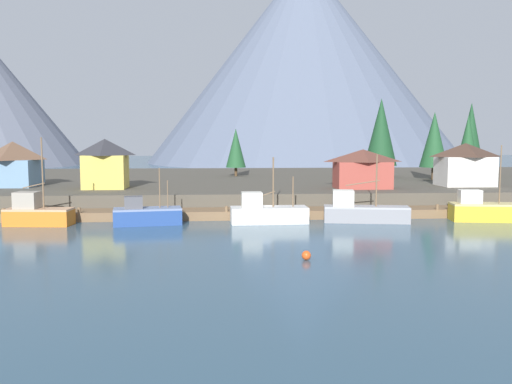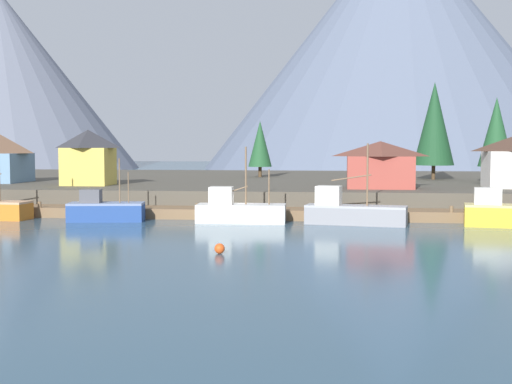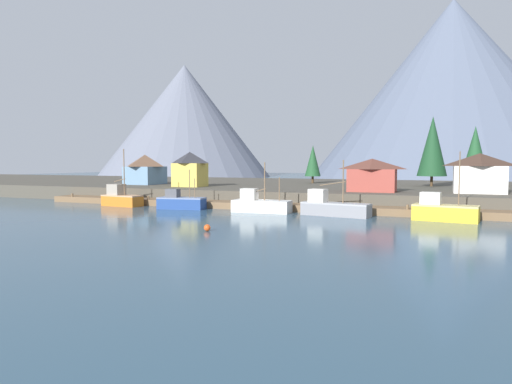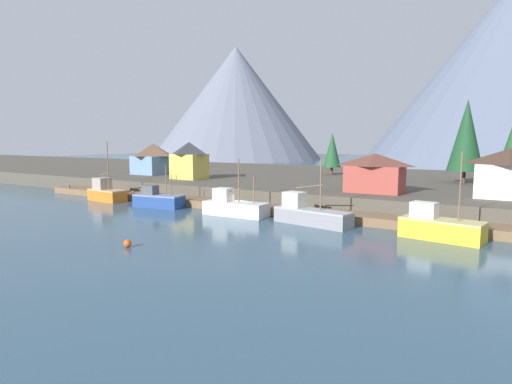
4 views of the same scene
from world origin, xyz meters
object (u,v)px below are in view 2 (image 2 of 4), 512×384
object	(u,v)px
fishing_boat_white	(239,211)
fishing_boat_grey	(352,212)
house_red	(380,164)
conifer_back_left	(260,144)
fishing_boat_yellow	(505,213)
conifer_mid_left	(496,132)
fishing_boat_blue	(105,210)
channel_buoy	(220,249)
house_yellow	(88,157)
conifer_near_right	(434,124)

from	to	relation	value
fishing_boat_white	fishing_boat_grey	bearing A→B (deg)	-3.38
fishing_boat_white	fishing_boat_grey	xyz separation A→B (m)	(10.45, -0.27, 0.07)
house_red	conifer_back_left	distance (m)	28.94
fishing_boat_white	house_red	size ratio (longest dim) A/B	1.12
fishing_boat_yellow	conifer_mid_left	distance (m)	28.51
fishing_boat_yellow	conifer_mid_left	size ratio (longest dim) A/B	0.78
fishing_boat_blue	fishing_boat_white	distance (m)	12.83
fishing_boat_white	channel_buoy	distance (m)	18.27
house_red	house_yellow	xyz separation A→B (m)	(-33.71, 2.17, 0.70)
fishing_boat_yellow	conifer_mid_left	xyz separation A→B (m)	(5.05, 27.00, 7.66)
fishing_boat_blue	house_red	distance (m)	29.77
conifer_near_right	conifer_mid_left	world-z (taller)	conifer_near_right
fishing_boat_grey	channel_buoy	size ratio (longest dim) A/B	13.39
fishing_boat_blue	conifer_near_right	size ratio (longest dim) A/B	0.56
fishing_boat_white	fishing_boat_yellow	size ratio (longest dim) A/B	1.00
house_yellow	fishing_boat_yellow	bearing A→B (deg)	-18.78
fishing_boat_blue	conifer_back_left	size ratio (longest dim) A/B	0.90
house_yellow	channel_buoy	bearing A→B (deg)	-57.05
house_yellow	house_red	bearing A→B (deg)	-3.68
channel_buoy	fishing_boat_blue	bearing A→B (deg)	128.32
fishing_boat_white	fishing_boat_yellow	world-z (taller)	fishing_boat_yellow
fishing_boat_blue	conifer_mid_left	bearing A→B (deg)	24.32
fishing_boat_blue	house_red	world-z (taller)	house_red
fishing_boat_yellow	conifer_near_right	distance (m)	34.01
fishing_boat_blue	fishing_boat_yellow	xyz separation A→B (m)	(36.81, -0.04, 0.15)
fishing_boat_white	conifer_back_left	bearing A→B (deg)	91.37
conifer_near_right	conifer_mid_left	distance (m)	9.06
conifer_mid_left	channel_buoy	world-z (taller)	conifer_mid_left
fishing_boat_white	conifer_near_right	xyz separation A→B (m)	(22.16, 32.45, 8.99)
conifer_near_right	conifer_mid_left	size ratio (longest dim) A/B	1.23
fishing_boat_white	channel_buoy	xyz separation A→B (m)	(1.33, -18.20, -0.75)
fishing_boat_white	conifer_mid_left	distance (m)	40.18
house_red	channel_buoy	distance (m)	33.42
conifer_back_left	conifer_near_right	bearing A→B (deg)	-9.61
fishing_boat_blue	conifer_back_left	xyz separation A→B (m)	(10.74, 36.84, 6.31)
conifer_near_right	fishing_boat_yellow	bearing A→B (deg)	-86.82
conifer_mid_left	fishing_boat_white	bearing A→B (deg)	-137.42
fishing_boat_blue	fishing_boat_grey	bearing A→B (deg)	-8.43
fishing_boat_white	house_yellow	distance (m)	25.17
fishing_boat_white	fishing_boat_grey	size ratio (longest dim) A/B	0.89
conifer_back_left	channel_buoy	size ratio (longest dim) A/B	11.75
fishing_boat_white	conifer_near_right	distance (m)	40.31
fishing_boat_grey	fishing_boat_white	bearing A→B (deg)	-171.82
house_yellow	conifer_near_right	distance (m)	45.92
fishing_boat_grey	house_red	world-z (taller)	house_red
fishing_boat_white	conifer_mid_left	xyz separation A→B (m)	(29.03, 26.68, 7.75)
fishing_boat_grey	conifer_back_left	bearing A→B (deg)	118.47
channel_buoy	house_red	bearing A→B (deg)	67.92
conifer_near_right	conifer_back_left	world-z (taller)	conifer_near_right
conifer_back_left	channel_buoy	xyz separation A→B (m)	(3.42, -54.76, -7.01)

